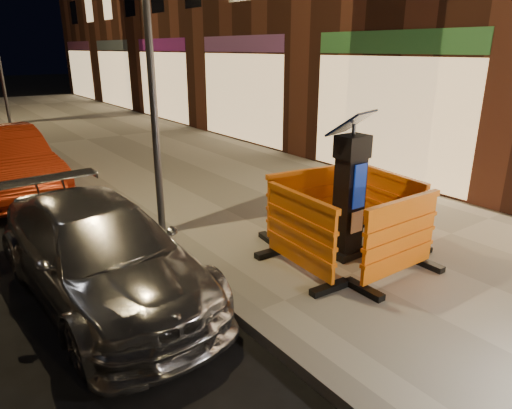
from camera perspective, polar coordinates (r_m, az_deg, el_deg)
ground_plane at (r=5.72m, az=-0.59°, el=-14.75°), size 120.00×120.00×0.00m
sidewalk at (r=7.60m, az=18.24°, el=-6.11°), size 6.00×60.00×0.15m
kerb at (r=5.68m, az=-0.59°, el=-14.12°), size 0.30×60.00×0.15m
parking_kiosk at (r=6.86m, az=11.62°, el=1.73°), size 0.71×0.71×2.08m
barrier_front at (r=6.46m, az=17.54°, el=-4.23°), size 1.49×0.62×1.16m
barrier_back at (r=7.63m, az=6.17°, el=0.17°), size 1.56×0.82×1.16m
barrier_kerbside at (r=6.38m, az=5.53°, el=-3.68°), size 0.69×1.52×1.16m
barrier_bldgside at (r=7.70m, az=16.20°, el=-0.33°), size 0.79×1.55×1.16m
car_silver at (r=6.63m, az=-18.26°, el=-10.71°), size 2.01×4.50×1.28m
car_red at (r=11.86m, az=-28.47°, el=1.10°), size 1.96×4.68×1.50m
street_lamp_mid at (r=7.51m, az=-13.17°, el=18.32°), size 0.12×0.12×6.00m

